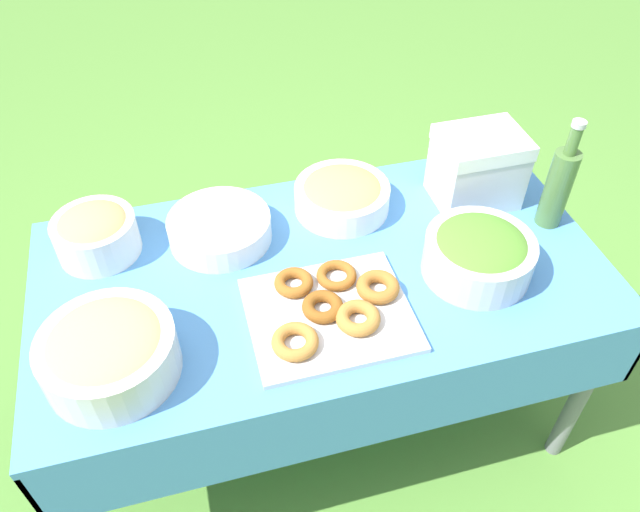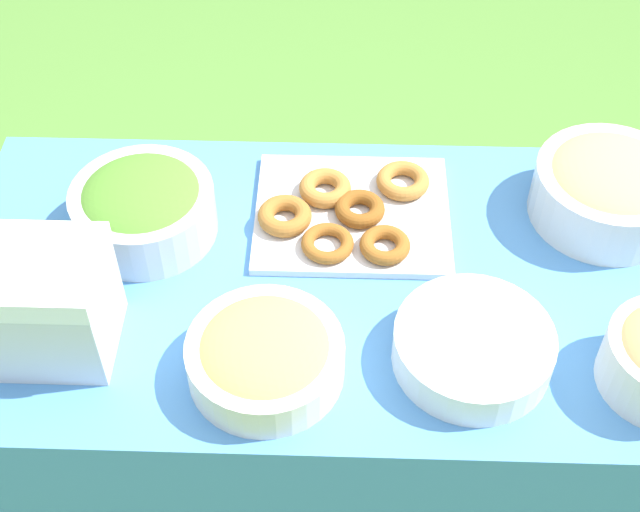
% 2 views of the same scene
% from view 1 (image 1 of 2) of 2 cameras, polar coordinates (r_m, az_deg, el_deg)
% --- Properties ---
extents(ground_plane, '(14.00, 14.00, 0.00)m').
position_cam_1_polar(ground_plane, '(2.18, 0.14, -13.97)').
color(ground_plane, '#568C38').
extents(picnic_table, '(1.49, 0.78, 0.69)m').
position_cam_1_polar(picnic_table, '(1.70, 0.17, -3.38)').
color(picnic_table, '#4C8CD1').
rests_on(picnic_table, ground_plane).
extents(salad_bowl, '(0.28, 0.28, 0.13)m').
position_cam_1_polar(salad_bowl, '(1.63, 14.33, 0.28)').
color(salad_bowl, silver).
rests_on(salad_bowl, picnic_table).
extents(pasta_bowl, '(0.30, 0.30, 0.13)m').
position_cam_1_polar(pasta_bowl, '(1.45, -18.79, -8.25)').
color(pasta_bowl, silver).
rests_on(pasta_bowl, picnic_table).
extents(donut_platter, '(0.41, 0.34, 0.05)m').
position_cam_1_polar(donut_platter, '(1.52, 1.04, -4.87)').
color(donut_platter, silver).
rests_on(donut_platter, picnic_table).
extents(plate_stack, '(0.28, 0.28, 0.07)m').
position_cam_1_polar(plate_stack, '(1.72, -9.14, 2.51)').
color(plate_stack, white).
rests_on(plate_stack, picnic_table).
extents(olive_oil_bottle, '(0.07, 0.07, 0.33)m').
position_cam_1_polar(olive_oil_bottle, '(1.81, 20.98, 6.08)').
color(olive_oil_bottle, '#4C7238').
rests_on(olive_oil_bottle, picnic_table).
extents(bread_bowl, '(0.22, 0.22, 0.13)m').
position_cam_1_polar(bread_bowl, '(1.74, -19.85, 2.04)').
color(bread_bowl, white).
rests_on(bread_bowl, picnic_table).
extents(fruit_bowl, '(0.27, 0.27, 0.10)m').
position_cam_1_polar(fruit_bowl, '(1.79, 2.03, 5.62)').
color(fruit_bowl, white).
rests_on(fruit_bowl, picnic_table).
extents(cooler_box, '(0.23, 0.19, 0.21)m').
position_cam_1_polar(cooler_box, '(1.85, 14.19, 7.83)').
color(cooler_box, silver).
rests_on(cooler_box, picnic_table).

